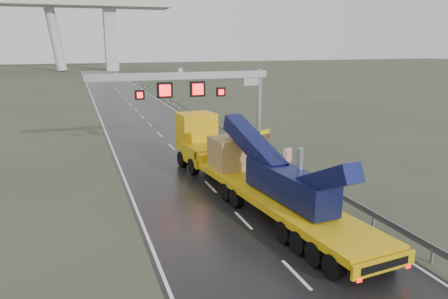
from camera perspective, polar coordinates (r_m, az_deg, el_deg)
name	(u,v)px	position (r m, az deg, el deg)	size (l,w,h in m)	color
ground	(275,254)	(20.64, 6.71, -13.36)	(400.00, 400.00, 0.00)	#323827
road	(142,117)	(57.83, -10.63, 4.23)	(11.00, 200.00, 0.02)	black
guardrail	(210,122)	(49.38, -1.89, 3.66)	(0.20, 140.00, 1.40)	gray
sign_gantry	(206,90)	(36.16, -2.41, 7.80)	(14.90, 1.20, 7.42)	beige
heavy_haul_truck	(240,164)	(27.65, 2.15, -1.89)	(5.25, 21.22, 4.94)	#C3A30A
exit_sign_pair	(265,137)	(37.61, 5.41, 1.68)	(1.18, 0.58, 2.18)	gray
striped_barrier	(288,155)	(35.48, 8.30, -0.75)	(0.66, 0.36, 1.12)	red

